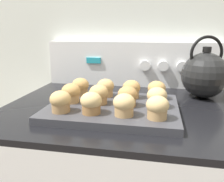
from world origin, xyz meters
name	(u,v)px	position (x,y,z in m)	size (l,w,h in m)	color
wall_back	(135,26)	(0.00, 0.69, 1.20)	(8.00, 0.05, 2.40)	silver
control_panel	(133,64)	(0.00, 0.64, 1.03)	(0.78, 0.07, 0.20)	white
muffin_pan	(113,108)	(-0.02, 0.27, 0.94)	(0.40, 0.31, 0.02)	#38383D
muffin_r0_c0	(61,101)	(-0.16, 0.17, 0.98)	(0.06, 0.06, 0.06)	#A37A4C
muffin_r0_c1	(91,103)	(-0.07, 0.18, 0.98)	(0.06, 0.06, 0.06)	olive
muffin_r0_c2	(124,105)	(0.03, 0.18, 0.98)	(0.06, 0.06, 0.06)	tan
muffin_r0_c3	(157,107)	(0.12, 0.17, 0.98)	(0.06, 0.06, 0.06)	tan
muffin_r1_c0	(71,93)	(-0.16, 0.27, 0.98)	(0.06, 0.06, 0.06)	tan
muffin_r1_c1	(99,94)	(-0.07, 0.27, 0.98)	(0.06, 0.06, 0.06)	#A37A4C
muffin_r1_c2	(128,96)	(0.02, 0.26, 0.98)	(0.06, 0.06, 0.06)	olive
muffin_r1_c3	(157,98)	(0.11, 0.27, 0.98)	(0.06, 0.06, 0.06)	tan
muffin_r2_c0	(81,87)	(-0.16, 0.36, 0.98)	(0.06, 0.06, 0.06)	#A37A4C
muffin_r2_c1	(106,88)	(-0.07, 0.36, 0.98)	(0.06, 0.06, 0.06)	tan
muffin_r2_c2	(131,89)	(0.03, 0.36, 0.98)	(0.06, 0.06, 0.06)	tan
muffin_r2_c3	(157,90)	(0.11, 0.36, 0.98)	(0.06, 0.06, 0.06)	#A37A4C
tea_kettle	(205,74)	(0.29, 0.49, 1.02)	(0.21, 0.17, 0.23)	black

